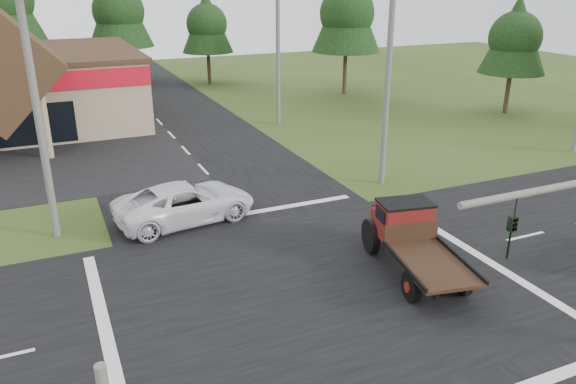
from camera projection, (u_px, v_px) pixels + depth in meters
ground at (311, 286)px, 19.79m from camera, size 120.00×120.00×0.00m
road_ns at (311, 286)px, 19.79m from camera, size 12.00×120.00×0.02m
road_ew at (311, 286)px, 19.79m from camera, size 120.00×12.00×0.02m
utility_pole_nw at (37, 110)px, 21.68m from camera, size 2.00×0.30×10.50m
utility_pole_ne at (388, 71)px, 27.51m from camera, size 2.00×0.30×11.50m
utility_pole_n at (278, 44)px, 39.52m from camera, size 2.00×0.30×11.20m
tree_row_d at (118, 8)px, 53.01m from camera, size 6.16×6.16×11.11m
tree_row_e at (207, 22)px, 54.79m from camera, size 5.04×5.04×9.09m
tree_side_ne at (347, 11)px, 49.52m from camera, size 6.16×6.16×11.11m
tree_side_e_near at (516, 35)px, 42.76m from camera, size 5.04×5.04×9.09m
antique_flatbed_truck at (417, 244)px, 20.23m from camera, size 3.24×6.12×2.43m
white_pickup at (185, 202)px, 24.83m from camera, size 6.56×3.73×1.73m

